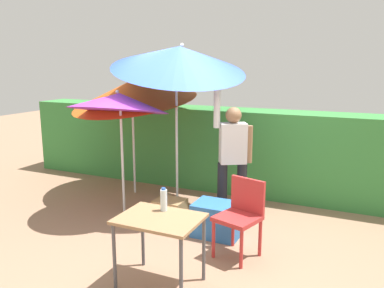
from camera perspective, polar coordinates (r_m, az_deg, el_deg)
ground_plane at (r=5.41m, az=-1.35°, el=-12.08°), size 24.00×24.00×0.00m
hedge_row at (r=6.84m, az=5.47°, el=-0.80°), size 8.00×0.70×1.41m
umbrella_rainbow at (r=5.76m, az=-1.89°, el=12.39°), size 2.06×2.00×2.78m
umbrella_orange at (r=6.49m, az=-8.57°, el=7.60°), size 2.09×2.08×2.14m
umbrella_yellow at (r=5.63m, az=-10.61°, el=6.03°), size 1.43×1.45×1.91m
person_vendor at (r=5.45m, az=5.95°, el=-1.58°), size 0.52×0.37×1.88m
chair_plastic at (r=4.56m, az=7.17°, el=-9.91°), size 0.55×0.55×0.89m
cooler_box at (r=5.12m, az=3.69°, el=-10.92°), size 0.59×0.44×0.43m
crate_cardboard at (r=5.49m, az=-3.22°, el=-9.81°), size 0.40×0.33×0.34m
folding_table at (r=3.90m, az=-4.75°, el=-11.76°), size 0.80×0.60×0.72m
bottle_water at (r=3.99m, az=-4.15°, el=-8.12°), size 0.07×0.07×0.24m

